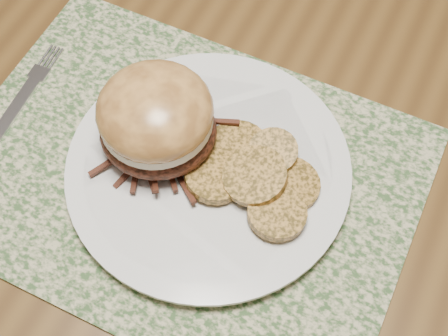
{
  "coord_description": "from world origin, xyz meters",
  "views": [
    {
      "loc": [
        0.17,
        -0.32,
        1.29
      ],
      "look_at": [
        0.05,
        -0.06,
        0.79
      ],
      "focal_mm": 50.0,
      "sensor_mm": 36.0,
      "label": 1
    }
  ],
  "objects_px": {
    "dining_table": "(207,158)",
    "pork_sandwich": "(156,119)",
    "dinner_plate": "(209,169)",
    "fork": "(19,103)"
  },
  "relations": [
    {
      "from": "dinner_plate",
      "to": "pork_sandwich",
      "type": "xyz_separation_m",
      "value": [
        -0.05,
        0.0,
        0.05
      ]
    },
    {
      "from": "dinner_plate",
      "to": "fork",
      "type": "height_order",
      "value": "dinner_plate"
    },
    {
      "from": "dining_table",
      "to": "fork",
      "type": "distance_m",
      "value": 0.21
    },
    {
      "from": "dining_table",
      "to": "fork",
      "type": "relative_size",
      "value": 9.04
    },
    {
      "from": "fork",
      "to": "pork_sandwich",
      "type": "bearing_deg",
      "value": 1.23
    },
    {
      "from": "dinner_plate",
      "to": "pork_sandwich",
      "type": "bearing_deg",
      "value": 177.31
    },
    {
      "from": "pork_sandwich",
      "to": "fork",
      "type": "height_order",
      "value": "pork_sandwich"
    },
    {
      "from": "dining_table",
      "to": "pork_sandwich",
      "type": "xyz_separation_m",
      "value": [
        -0.02,
        -0.06,
        0.14
      ]
    },
    {
      "from": "pork_sandwich",
      "to": "fork",
      "type": "distance_m",
      "value": 0.17
    },
    {
      "from": "dinner_plate",
      "to": "fork",
      "type": "relative_size",
      "value": 1.57
    }
  ]
}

